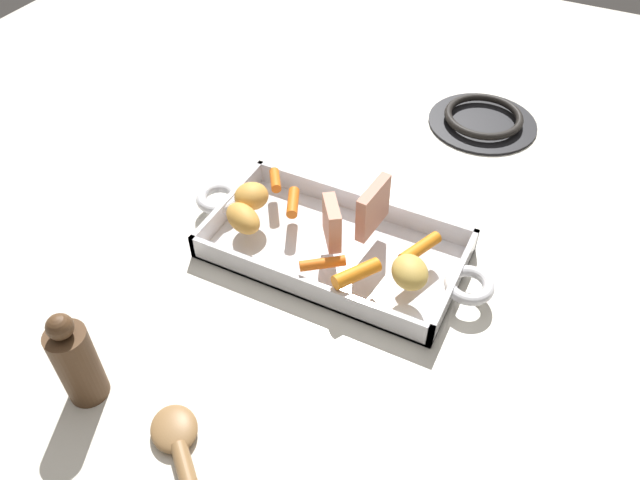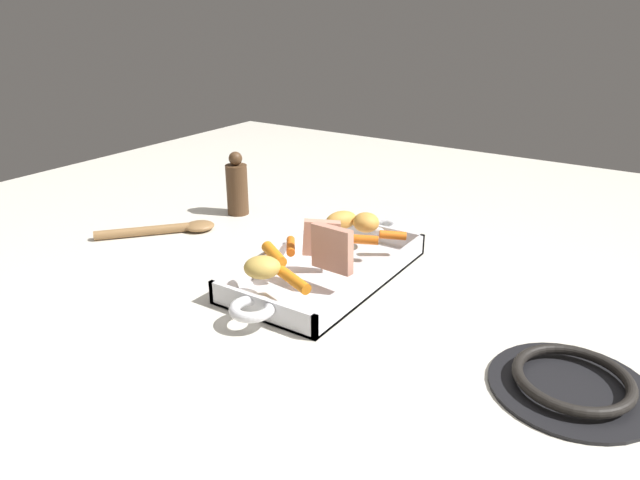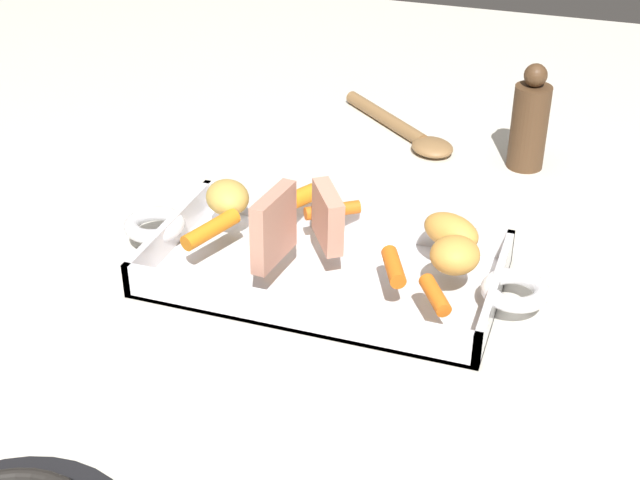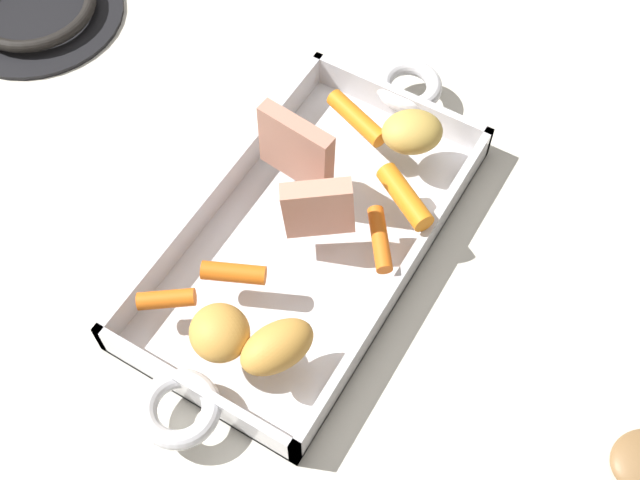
% 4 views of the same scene
% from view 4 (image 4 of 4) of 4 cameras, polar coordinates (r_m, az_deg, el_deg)
% --- Properties ---
extents(ground_plane, '(2.02, 2.02, 0.00)m').
position_cam_4_polar(ground_plane, '(0.75, -0.82, -0.30)').
color(ground_plane, silver).
extents(roasting_dish, '(0.46, 0.20, 0.04)m').
position_cam_4_polar(roasting_dish, '(0.74, -0.83, 0.17)').
color(roasting_dish, silver).
rests_on(roasting_dish, ground_plane).
extents(roast_slice_thin, '(0.05, 0.06, 0.06)m').
position_cam_4_polar(roast_slice_thin, '(0.69, -0.31, 1.98)').
color(roast_slice_thin, tan).
rests_on(roast_slice_thin, roasting_dish).
extents(roast_slice_thick, '(0.02, 0.08, 0.07)m').
position_cam_4_polar(roast_slice_thick, '(0.72, -1.69, 6.41)').
color(roast_slice_thick, tan).
rests_on(roast_slice_thick, roasting_dish).
extents(baby_carrot_short, '(0.05, 0.07, 0.02)m').
position_cam_4_polar(baby_carrot_short, '(0.72, 5.97, 3.03)').
color(baby_carrot_short, orange).
rests_on(baby_carrot_short, roasting_dish).
extents(baby_carrot_northwest, '(0.04, 0.05, 0.02)m').
position_cam_4_polar(baby_carrot_northwest, '(0.68, -10.73, -4.10)').
color(baby_carrot_northwest, orange).
rests_on(baby_carrot_northwest, roasting_dish).
extents(baby_carrot_long, '(0.04, 0.07, 0.02)m').
position_cam_4_polar(baby_carrot_long, '(0.78, 2.59, 8.55)').
color(baby_carrot_long, orange).
rests_on(baby_carrot_long, roasting_dish).
extents(baby_carrot_southeast, '(0.04, 0.06, 0.02)m').
position_cam_4_polar(baby_carrot_southeast, '(0.68, -6.08, -2.30)').
color(baby_carrot_southeast, orange).
rests_on(baby_carrot_southeast, roasting_dish).
extents(baby_carrot_center_right, '(0.06, 0.05, 0.02)m').
position_cam_4_polar(baby_carrot_center_right, '(0.70, 4.22, 0.06)').
color(baby_carrot_center_right, orange).
rests_on(baby_carrot_center_right, roasting_dish).
extents(potato_whole, '(0.07, 0.07, 0.03)m').
position_cam_4_polar(potato_whole, '(0.76, 6.49, 7.54)').
color(potato_whole, gold).
rests_on(potato_whole, roasting_dish).
extents(potato_golden_small, '(0.07, 0.07, 0.04)m').
position_cam_4_polar(potato_golden_small, '(0.65, -7.27, -6.34)').
color(potato_golden_small, gold).
rests_on(potato_golden_small, roasting_dish).
extents(potato_halved, '(0.07, 0.06, 0.03)m').
position_cam_4_polar(potato_halved, '(0.64, -3.03, -7.49)').
color(potato_halved, gold).
rests_on(potato_halved, roasting_dish).
extents(stove_burner_rear, '(0.19, 0.19, 0.02)m').
position_cam_4_polar(stove_burner_rear, '(0.98, -19.44, 15.04)').
color(stove_burner_rear, black).
rests_on(stove_burner_rear, ground_plane).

